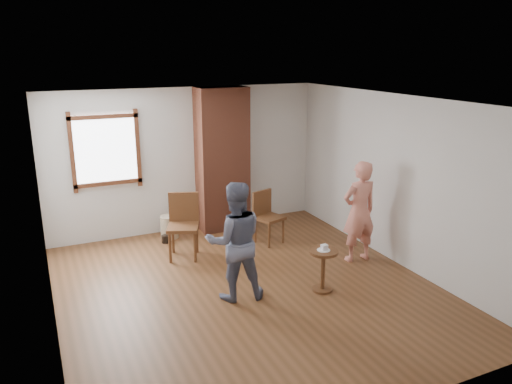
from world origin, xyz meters
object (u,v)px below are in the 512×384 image
Objects in this scene: person_pink at (359,212)px; man at (235,241)px; dining_chair_right at (266,214)px; stoneware_crock at (169,227)px; dining_chair_left at (183,222)px; side_table at (323,264)px.

man is at bearing 9.37° from person_pink.
person_pink is (0.97, -1.31, 0.30)m from dining_chair_right.
dining_chair_left is (0.01, -0.87, 0.38)m from stoneware_crock.
dining_chair_left is 2.78m from person_pink.
man is at bearing -145.04° from dining_chair_right.
dining_chair_right is at bearing -115.72° from man.
man is (0.21, -1.65, 0.23)m from dining_chair_left.
person_pink is (1.06, 0.67, 0.40)m from side_table.
person_pink reaches higher than dining_chair_left.
stoneware_crock is 0.39× the size of dining_chair_left.
man is at bearing -84.90° from stoneware_crock.
side_table reaches higher than stoneware_crock.
side_table is (1.39, -2.86, 0.20)m from stoneware_crock.
dining_chair_left is 2.42m from side_table.
man is at bearing 164.07° from side_table.
dining_chair_right is 1.65m from person_pink.
man reaches higher than person_pink.
stoneware_crock is at bearing 115.96° from side_table.
dining_chair_left is at bearing -89.27° from stoneware_crock.
stoneware_crock is 1.75m from dining_chair_right.
stoneware_crock is 3.34m from person_pink.
dining_chair_right is 1.50× the size of side_table.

